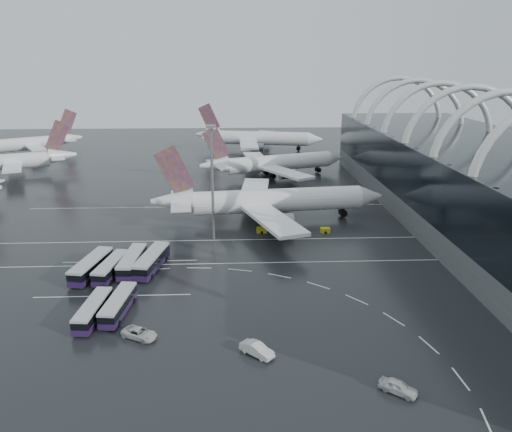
{
  "coord_description": "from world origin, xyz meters",
  "views": [
    {
      "loc": [
        -1.77,
        -98.0,
        40.72
      ],
      "look_at": [
        2.94,
        8.29,
        7.0
      ],
      "focal_mm": 35.0,
      "sensor_mm": 36.0,
      "label": 1
    }
  ],
  "objects_px": {
    "gse_cart_belly_e": "(286,207)",
    "van_curve_a": "(139,333)",
    "bus_row_far_b": "(93,310)",
    "bus_row_near_c": "(132,262)",
    "bus_row_near_d": "(152,261)",
    "van_curve_b": "(398,387)",
    "airliner_main": "(266,202)",
    "jet_remote_mid": "(15,161)",
    "bus_row_near_b": "(111,267)",
    "gse_cart_belly_a": "(325,230)",
    "floodlight_mast": "(212,169)",
    "airliner_gate_b": "(272,164)",
    "bus_row_far_c": "(118,305)",
    "bus_row_near_a": "(91,266)",
    "gse_cart_belly_c": "(262,230)",
    "jet_remote_far": "(33,143)",
    "airliner_gate_c": "(256,138)",
    "van_curve_c": "(257,349)"
  },
  "relations": [
    {
      "from": "jet_remote_mid",
      "to": "van_curve_b",
      "type": "xyz_separation_m",
      "value": [
        100.02,
        -129.34,
        -4.15
      ]
    },
    {
      "from": "airliner_gate_c",
      "to": "floodlight_mast",
      "type": "bearing_deg",
      "value": -85.94
    },
    {
      "from": "airliner_gate_b",
      "to": "bus_row_near_b",
      "type": "xyz_separation_m",
      "value": [
        -37.8,
        -83.9,
        -3.11
      ]
    },
    {
      "from": "bus_row_far_b",
      "to": "van_curve_c",
      "type": "bearing_deg",
      "value": -108.63
    },
    {
      "from": "bus_row_near_b",
      "to": "floodlight_mast",
      "type": "bearing_deg",
      "value": -34.23
    },
    {
      "from": "bus_row_near_c",
      "to": "gse_cart_belly_e",
      "type": "bearing_deg",
      "value": -37.05
    },
    {
      "from": "van_curve_c",
      "to": "bus_row_far_b",
      "type": "bearing_deg",
      "value": 108.67
    },
    {
      "from": "bus_row_near_d",
      "to": "van_curve_b",
      "type": "xyz_separation_m",
      "value": [
        37.35,
        -40.59,
        -1.05
      ]
    },
    {
      "from": "bus_row_near_a",
      "to": "gse_cart_belly_a",
      "type": "distance_m",
      "value": 55.2
    },
    {
      "from": "bus_row_far_c",
      "to": "bus_row_near_d",
      "type": "bearing_deg",
      "value": -2.15
    },
    {
      "from": "airliner_main",
      "to": "van_curve_c",
      "type": "distance_m",
      "value": 62.47
    },
    {
      "from": "jet_remote_far",
      "to": "bus_row_near_a",
      "type": "xyz_separation_m",
      "value": [
        60.02,
        -131.18,
        -3.13
      ]
    },
    {
      "from": "airliner_gate_c",
      "to": "jet_remote_far",
      "type": "distance_m",
      "value": 98.87
    },
    {
      "from": "bus_row_far_c",
      "to": "floodlight_mast",
      "type": "bearing_deg",
      "value": -15.91
    },
    {
      "from": "bus_row_near_b",
      "to": "gse_cart_belly_e",
      "type": "relative_size",
      "value": 5.71
    },
    {
      "from": "bus_row_near_b",
      "to": "gse_cart_belly_a",
      "type": "distance_m",
      "value": 51.77
    },
    {
      "from": "floodlight_mast",
      "to": "gse_cart_belly_c",
      "type": "distance_m",
      "value": 20.2
    },
    {
      "from": "floodlight_mast",
      "to": "gse_cart_belly_e",
      "type": "xyz_separation_m",
      "value": [
        19.37,
        23.4,
        -16.16
      ]
    },
    {
      "from": "bus_row_far_b",
      "to": "airliner_gate_b",
      "type": "bearing_deg",
      "value": -15.03
    },
    {
      "from": "bus_row_near_c",
      "to": "van_curve_a",
      "type": "relative_size",
      "value": 2.39
    },
    {
      "from": "jet_remote_mid",
      "to": "bus_row_near_c",
      "type": "distance_m",
      "value": 106.56
    },
    {
      "from": "jet_remote_far",
      "to": "gse_cart_belly_c",
      "type": "bearing_deg",
      "value": 100.75
    },
    {
      "from": "van_curve_a",
      "to": "van_curve_b",
      "type": "distance_m",
      "value": 38.18
    },
    {
      "from": "bus_row_near_c",
      "to": "floodlight_mast",
      "type": "xyz_separation_m",
      "value": [
        15.69,
        17.46,
        14.97
      ]
    },
    {
      "from": "jet_remote_mid",
      "to": "bus_row_near_c",
      "type": "xyz_separation_m",
      "value": [
        58.79,
        -88.82,
        -3.19
      ]
    },
    {
      "from": "airliner_main",
      "to": "van_curve_c",
      "type": "height_order",
      "value": "airliner_main"
    },
    {
      "from": "airliner_main",
      "to": "bus_row_near_b",
      "type": "relative_size",
      "value": 4.73
    },
    {
      "from": "airliner_gate_b",
      "to": "floodlight_mast",
      "type": "relative_size",
      "value": 2.02
    },
    {
      "from": "airliner_main",
      "to": "jet_remote_mid",
      "type": "height_order",
      "value": "airliner_main"
    },
    {
      "from": "bus_row_far_b",
      "to": "bus_row_near_b",
      "type": "bearing_deg",
      "value": 8.32
    },
    {
      "from": "gse_cart_belly_a",
      "to": "bus_row_far_b",
      "type": "bearing_deg",
      "value": -138.24
    },
    {
      "from": "airliner_gate_b",
      "to": "bus_row_far_c",
      "type": "xyz_separation_m",
      "value": [
        -33.09,
        -99.45,
        -3.17
      ]
    },
    {
      "from": "bus_row_near_a",
      "to": "bus_row_near_b",
      "type": "distance_m",
      "value": 4.04
    },
    {
      "from": "jet_remote_mid",
      "to": "bus_row_near_b",
      "type": "height_order",
      "value": "jet_remote_mid"
    },
    {
      "from": "bus_row_far_b",
      "to": "bus_row_far_c",
      "type": "bearing_deg",
      "value": -60.33
    },
    {
      "from": "bus_row_near_c",
      "to": "bus_row_near_d",
      "type": "relative_size",
      "value": 0.95
    },
    {
      "from": "jet_remote_mid",
      "to": "van_curve_a",
      "type": "height_order",
      "value": "jet_remote_mid"
    },
    {
      "from": "bus_row_near_d",
      "to": "gse_cart_belly_c",
      "type": "bearing_deg",
      "value": -36.92
    },
    {
      "from": "airliner_main",
      "to": "jet_remote_far",
      "type": "distance_m",
      "value": 137.7
    },
    {
      "from": "bus_row_near_c",
      "to": "van_curve_c",
      "type": "bearing_deg",
      "value": -139.28
    },
    {
      "from": "bus_row_near_b",
      "to": "bus_row_near_d",
      "type": "distance_m",
      "value": 7.86
    },
    {
      "from": "bus_row_near_d",
      "to": "gse_cart_belly_c",
      "type": "distance_m",
      "value": 31.66
    },
    {
      "from": "airliner_main",
      "to": "airliner_gate_c",
      "type": "xyz_separation_m",
      "value": [
        2.01,
        106.27,
        0.09
      ]
    },
    {
      "from": "bus_row_near_d",
      "to": "gse_cart_belly_c",
      "type": "relative_size",
      "value": 5.74
    },
    {
      "from": "van_curve_a",
      "to": "airliner_gate_c",
      "type": "bearing_deg",
      "value": 19.59
    },
    {
      "from": "airliner_gate_c",
      "to": "bus_row_far_b",
      "type": "bearing_deg",
      "value": -90.71
    },
    {
      "from": "bus_row_near_d",
      "to": "van_curve_b",
      "type": "relative_size",
      "value": 2.9
    },
    {
      "from": "gse_cart_belly_e",
      "to": "van_curve_a",
      "type": "bearing_deg",
      "value": -113.56
    },
    {
      "from": "bus_row_near_a",
      "to": "jet_remote_far",
      "type": "bearing_deg",
      "value": 35.52
    },
    {
      "from": "van_curve_a",
      "to": "bus_row_far_b",
      "type": "bearing_deg",
      "value": 82.69
    }
  ]
}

